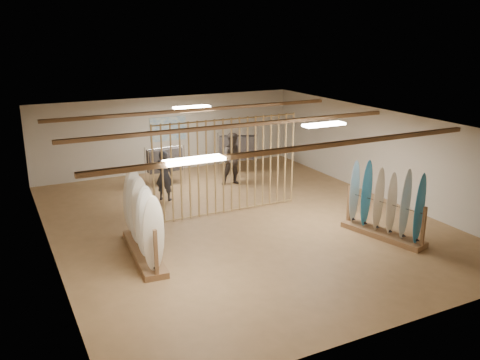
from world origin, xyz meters
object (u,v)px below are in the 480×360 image
clothing_rack_a (165,160)px  shopper_a (164,172)px  rack_right (384,214)px  rack_left (143,229)px  shopper_b (234,156)px  clothing_rack_b (237,148)px

clothing_rack_a → shopper_a: shopper_a is taller
rack_right → clothing_rack_a: (-3.56, 6.86, 0.26)m
rack_left → shopper_b: size_ratio=1.36×
rack_right → shopper_a: bearing=112.6°
rack_right → shopper_b: 6.04m
rack_right → shopper_b: bearing=89.0°
rack_left → shopper_b: bearing=47.9°
rack_left → rack_right: (5.85, -1.68, -0.03)m
rack_right → clothing_rack_b: (-0.69, 7.09, 0.35)m
rack_left → clothing_rack_a: rack_left is taller
rack_left → shopper_a: rack_left is taller
shopper_b → rack_right: bearing=-63.9°
rack_left → clothing_rack_b: 7.49m
rack_right → shopper_b: shopper_b is taller
shopper_a → clothing_rack_a: bearing=-66.9°
clothing_rack_b → shopper_b: shopper_b is taller
shopper_a → shopper_b: size_ratio=0.89×
shopper_a → shopper_b: bearing=-127.0°
rack_left → clothing_rack_b: size_ratio=1.86×
rack_left → clothing_rack_a: (2.30, 5.19, 0.23)m
clothing_rack_b → rack_right: bearing=-61.3°
rack_left → shopper_a: 4.10m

